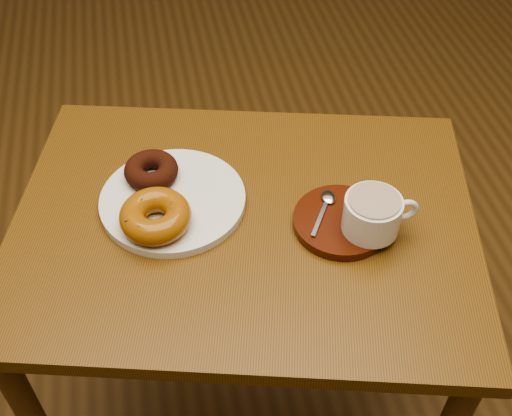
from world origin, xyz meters
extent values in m
plane|color=brown|center=(0.00, 0.00, 0.00)|extent=(6.00, 6.00, 0.00)
cube|color=brown|center=(0.09, -0.30, 0.69)|extent=(0.87, 0.73, 0.03)
cylinder|color=#4F3216|center=(-0.18, 0.02, 0.34)|extent=(0.04, 0.04, 0.68)
cylinder|color=#4F3216|center=(0.48, -0.15, 0.34)|extent=(0.04, 0.04, 0.68)
cylinder|color=white|center=(-0.02, -0.25, 0.71)|extent=(0.29, 0.29, 0.01)
torus|color=#33130A|center=(-0.05, -0.19, 0.74)|extent=(0.12, 0.12, 0.03)
torus|color=#9C5911|center=(-0.05, -0.30, 0.74)|extent=(0.14, 0.14, 0.04)
cube|color=#4A3B18|center=(-0.02, -0.30, 0.76)|extent=(0.01, 0.00, 0.00)
cube|color=#4A3B18|center=(-0.02, -0.29, 0.76)|extent=(0.01, 0.01, 0.00)
cube|color=#4A3B18|center=(-0.03, -0.28, 0.76)|extent=(0.01, 0.01, 0.00)
cube|color=#4A3B18|center=(-0.04, -0.27, 0.76)|extent=(0.01, 0.01, 0.00)
cube|color=#4A3B18|center=(-0.06, -0.27, 0.76)|extent=(0.01, 0.01, 0.00)
cube|color=#4A3B18|center=(-0.07, -0.27, 0.76)|extent=(0.01, 0.01, 0.00)
cube|color=#4A3B18|center=(-0.08, -0.28, 0.76)|extent=(0.01, 0.01, 0.00)
cube|color=#4A3B18|center=(-0.09, -0.30, 0.76)|extent=(0.01, 0.01, 0.00)
cube|color=#4A3B18|center=(-0.09, -0.31, 0.76)|extent=(0.01, 0.01, 0.00)
cube|color=#4A3B18|center=(-0.08, -0.32, 0.76)|extent=(0.01, 0.01, 0.00)
cube|color=#4A3B18|center=(-0.07, -0.33, 0.76)|extent=(0.01, 0.01, 0.00)
cube|color=#4A3B18|center=(-0.06, -0.34, 0.76)|extent=(0.01, 0.01, 0.00)
cube|color=#4A3B18|center=(-0.04, -0.34, 0.76)|extent=(0.01, 0.01, 0.00)
cube|color=#4A3B18|center=(-0.03, -0.33, 0.76)|extent=(0.01, 0.01, 0.00)
cube|color=#4A3B18|center=(-0.02, -0.32, 0.76)|extent=(0.01, 0.01, 0.00)
cylinder|color=#3E1408|center=(0.24, -0.35, 0.71)|extent=(0.18, 0.18, 0.02)
cylinder|color=white|center=(0.27, -0.37, 0.75)|extent=(0.09, 0.09, 0.06)
cylinder|color=brown|center=(0.27, -0.37, 0.78)|extent=(0.08, 0.08, 0.00)
torus|color=white|center=(0.33, -0.38, 0.75)|extent=(0.04, 0.01, 0.04)
ellipsoid|color=silver|center=(0.23, -0.30, 0.73)|extent=(0.02, 0.03, 0.01)
cube|color=silver|center=(0.20, -0.34, 0.72)|extent=(0.05, 0.08, 0.00)
camera|label=1|loc=(-0.03, -1.00, 1.47)|focal=45.00mm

